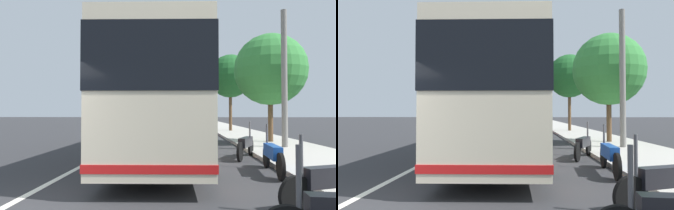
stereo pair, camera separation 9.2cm
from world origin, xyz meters
TOP-DOWN VIEW (x-y plane):
  - sidewalk_curb at (10.00, -7.43)m, footprint 110.00×3.60m
  - lane_divider_line at (10.00, 0.00)m, footprint 110.00×0.16m
  - coach_bus at (7.37, -2.25)m, footprint 12.43×2.79m
  - motorcycle_mid_row at (0.98, -5.44)m, footprint 0.82×1.95m
  - motorcycle_far_end at (4.05, -5.39)m, footprint 2.35×0.34m
  - motorcycle_angled at (6.70, -5.25)m, footprint 2.14×1.02m
  - car_far_distant at (19.35, -2.49)m, footprint 4.29×1.92m
  - car_behind_bus at (40.04, 2.19)m, footprint 4.70×1.98m
  - car_side_street at (45.58, -2.16)m, footprint 4.56×1.94m
  - roadside_tree_mid_block at (11.56, -7.52)m, footprint 3.65×3.65m
  - roadside_tree_far_block at (21.23, -7.04)m, footprint 3.57×3.57m
  - utility_pole at (9.10, -7.40)m, footprint 0.25×0.25m

SIDE VIEW (x-z plane):
  - lane_divider_line at x=10.00m, z-range 0.00..0.01m
  - sidewalk_curb at x=10.00m, z-range 0.00..0.14m
  - motorcycle_mid_row at x=0.98m, z-range -0.17..1.09m
  - motorcycle_angled at x=6.70m, z-range -0.16..1.11m
  - motorcycle_far_end at x=4.05m, z-range -0.15..1.12m
  - car_side_street at x=45.58m, z-range -0.04..1.42m
  - car_behind_bus at x=40.04m, z-range -0.03..1.44m
  - car_far_distant at x=19.35m, z-range -0.04..1.51m
  - coach_bus at x=7.37m, z-range 0.30..3.87m
  - utility_pole at x=9.10m, z-range 0.00..6.05m
  - roadside_tree_mid_block at x=11.56m, z-range 0.99..6.62m
  - roadside_tree_far_block at x=21.23m, z-range 1.42..7.86m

